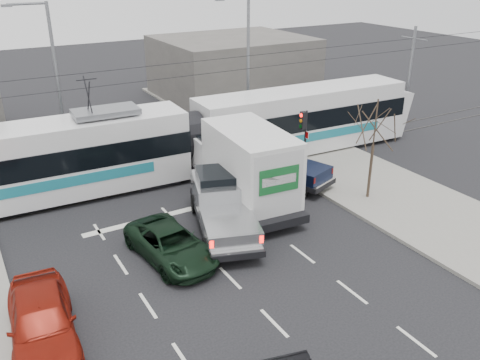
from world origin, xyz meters
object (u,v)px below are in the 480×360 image
silver_pickup (222,203)px  navy_pickup (280,163)px  street_lamp_far (53,74)px  bare_tree (375,127)px  red_car (42,321)px  tram (189,138)px  street_lamp_near (246,60)px  traffic_signal (304,129)px  box_truck (244,166)px  green_car (171,244)px

silver_pickup → navy_pickup: bearing=48.1°
silver_pickup → street_lamp_far: bearing=127.2°
bare_tree → red_car: (-16.05, -2.60, -2.96)m
tram → street_lamp_far: bearing=135.9°
street_lamp_near → silver_pickup: size_ratio=1.32×
bare_tree → tram: tram is taller
bare_tree → silver_pickup: 8.17m
traffic_signal → navy_pickup: size_ratio=0.65×
street_lamp_far → silver_pickup: size_ratio=1.32×
tram → navy_pickup: size_ratio=5.16×
bare_tree → red_car: 16.52m
box_truck → red_car: (-10.50, -5.42, -1.12)m
navy_pickup → bare_tree: bearing=-77.0°
silver_pickup → green_car: (-3.04, -1.32, -0.51)m
street_lamp_far → box_truck: size_ratio=1.11×
silver_pickup → red_car: silver_pickup is taller
traffic_signal → green_car: (-9.55, -4.11, -2.08)m
box_truck → green_car: (-5.13, -2.93, -1.29)m
bare_tree → street_lamp_near: 11.58m
bare_tree → silver_pickup: size_ratio=0.73×
navy_pickup → green_car: size_ratio=1.17×
street_lamp_near → green_car: 16.21m
bare_tree → red_car: bare_tree is taller
tram → box_truck: size_ratio=3.53×
box_truck → tram: bearing=102.4°
box_truck → green_car: bearing=-145.6°
traffic_signal → box_truck: size_ratio=0.44×
red_car → box_truck: bearing=32.9°
street_lamp_far → red_car: bearing=-104.8°
tram → green_car: bearing=-117.8°
bare_tree → box_truck: (-5.55, 2.82, -1.84)m
green_car → red_car: (-5.37, -2.48, 0.18)m
traffic_signal → street_lamp_near: 7.91m
street_lamp_far → box_truck: (6.24, -10.68, -3.16)m
street_lamp_near → green_car: size_ratio=1.90×
street_lamp_near → box_truck: size_ratio=1.11×
traffic_signal → street_lamp_far: size_ratio=0.40×
traffic_signal → tram: 6.25m
bare_tree → tram: bearing=129.2°
street_lamp_near → tram: size_ratio=0.31×
tram → navy_pickup: (3.63, -3.52, -0.98)m
street_lamp_near → red_car: 21.58m
tram → green_car: (-4.48, -7.72, -1.41)m
box_truck → navy_pickup: size_ratio=1.46×
bare_tree → red_car: bearing=-170.8°
navy_pickup → tram: bearing=116.8°
silver_pickup → box_truck: bearing=56.1°
green_car → bare_tree: bearing=-6.2°
bare_tree → silver_pickup: bare_tree is taller
street_lamp_near → navy_pickup: street_lamp_near is taller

